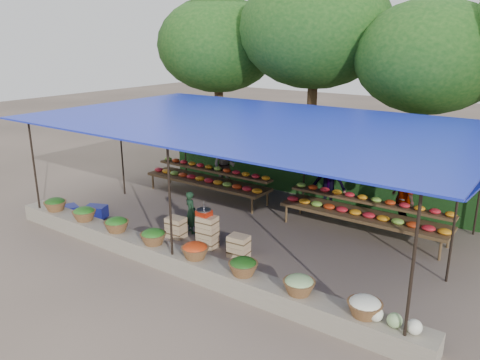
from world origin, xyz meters
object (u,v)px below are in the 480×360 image
Objects in this scene: weighing_scale at (204,212)px; blue_crate_back at (96,212)px; vendor_seated at (191,212)px; crate_counter at (206,234)px; blue_crate_front at (71,211)px.

weighing_scale is 0.64× the size of blue_crate_back.
vendor_seated reaches higher than blue_crate_back.
crate_counter is at bearing -0.00° from weighing_scale.
blue_crate_back is at bearing 41.81° from blue_crate_front.
crate_counter is 2.19× the size of vendor_seated.
weighing_scale reaches higher than blue_crate_back.
crate_counter is 4.26× the size of blue_crate_back.
crate_counter is 3.68m from blue_crate_back.
crate_counter is at bearing 174.82° from vendor_seated.
weighing_scale is at bearing 26.16° from blue_crate_front.
weighing_scale is 0.33× the size of vendor_seated.
crate_counter reaches higher than blue_crate_front.
weighing_scale reaches higher than blue_crate_front.
blue_crate_back is (-3.66, -0.30, -0.14)m from crate_counter.
crate_counter is at bearing -18.77° from blue_crate_back.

